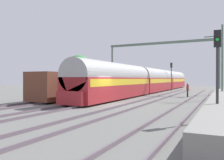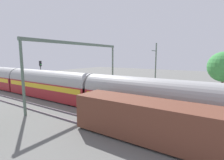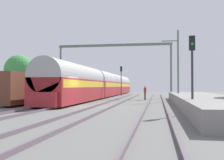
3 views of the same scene
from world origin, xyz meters
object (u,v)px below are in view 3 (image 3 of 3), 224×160
passenger_train (106,84)px  catenary_gantry (114,57)px  freight_car (33,88)px  person_crossing (145,92)px  railway_signal_far (121,77)px  railway_signal_near (192,64)px

passenger_train → catenary_gantry: bearing=-64.9°
freight_car → catenary_gantry: (6.17, 13.23, 4.45)m
person_crossing → railway_signal_far: (-4.92, 14.80, 2.31)m
person_crossing → catenary_gantry: bearing=26.8°
passenger_train → person_crossing: size_ratio=28.44×
freight_car → railway_signal_near: railway_signal_near is taller
freight_car → catenary_gantry: 15.26m
railway_signal_near → railway_signal_far: size_ratio=0.92×
railway_signal_far → catenary_gantry: catenary_gantry is taller
person_crossing → railway_signal_far: size_ratio=0.33×
passenger_train → railway_signal_far: railway_signal_far is taller
freight_car → person_crossing: freight_car is taller
passenger_train → railway_signal_near: railway_signal_near is taller
passenger_train → person_crossing: (6.84, -10.25, -0.94)m
person_crossing → railway_signal_near: (3.62, -15.65, 2.05)m
person_crossing → catenary_gantry: catenary_gantry is taller
catenary_gantry → freight_car: bearing=-115.0°
freight_car → railway_signal_far: size_ratio=2.48×
freight_car → railway_signal_near: 16.83m
freight_car → person_crossing: (10.95, 7.37, -0.44)m
passenger_train → person_crossing: bearing=-56.3°
passenger_train → railway_signal_far: bearing=67.2°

